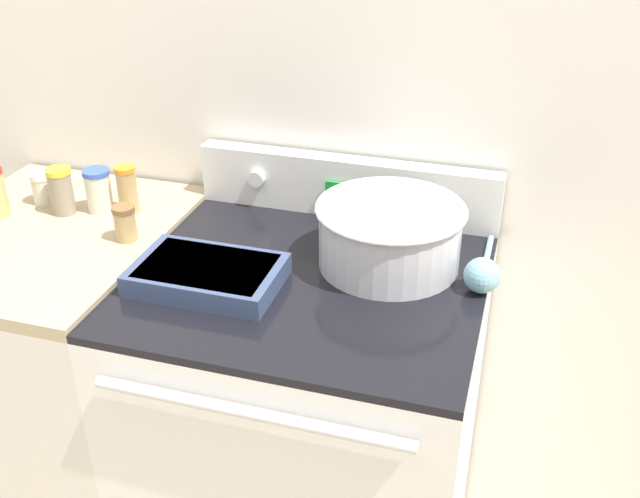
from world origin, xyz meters
TOP-DOWN VIEW (x-y plane):
  - kitchen_wall at (0.00, 0.71)m, footprint 8.00×0.05m
  - stove_range at (0.00, 0.34)m, footprint 0.74×0.70m
  - control_panel at (0.00, 0.65)m, footprint 0.74×0.07m
  - side_counter at (-0.65, 0.34)m, footprint 0.56×0.67m
  - mixing_bowl at (0.15, 0.43)m, footprint 0.32×0.32m
  - casserole_dish at (-0.19, 0.25)m, footprint 0.30×0.20m
  - ladle at (0.35, 0.39)m, footprint 0.07×0.26m
  - spice_jar_brown_cap at (-0.44, 0.35)m, footprint 0.05×0.05m
  - spice_jar_orange_cap at (-0.50, 0.48)m, footprint 0.05×0.05m
  - spice_jar_blue_cap at (-0.57, 0.47)m, footprint 0.06×0.06m
  - spice_jar_yellow_cap at (-0.65, 0.43)m, footprint 0.06×0.06m
  - spice_jar_white_cap at (-0.73, 0.47)m, footprint 0.06×0.06m

SIDE VIEW (x-z plane):
  - stove_range at x=0.00m, z-range 0.00..0.95m
  - side_counter at x=-0.65m, z-range 0.00..0.96m
  - casserole_dish at x=-0.19m, z-range 0.95..1.00m
  - ladle at x=0.35m, z-range 0.95..1.02m
  - spice_jar_white_cap at x=-0.73m, z-range 0.96..1.04m
  - spice_jar_brown_cap at x=-0.44m, z-range 0.96..1.04m
  - spice_jar_blue_cap at x=-0.57m, z-range 0.96..1.07m
  - spice_jar_yellow_cap at x=-0.65m, z-range 0.96..1.08m
  - spice_jar_orange_cap at x=-0.50m, z-range 0.96..1.08m
  - control_panel at x=0.00m, z-range 0.95..1.10m
  - mixing_bowl at x=0.15m, z-range 0.96..1.10m
  - kitchen_wall at x=0.00m, z-range 0.00..2.50m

